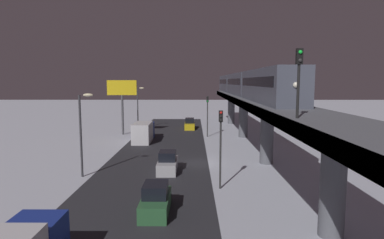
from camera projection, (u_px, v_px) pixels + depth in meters
ground_plane at (197, 163)px, 34.64m from camera, size 240.00×240.00×0.00m
avenue_asphalt at (157, 163)px, 34.66m from camera, size 11.00×81.80×0.01m
elevated_railway at (267, 110)px, 33.93m from camera, size 5.00×81.80×6.57m
subway_train at (242, 84)px, 52.02m from camera, size 2.94×55.47×3.40m
rail_signal at (299, 71)px, 18.48m from camera, size 0.36×0.41×4.00m
sedan_yellow at (190, 125)px, 59.73m from camera, size 1.91×4.66×1.97m
sedan_green at (156, 200)px, 21.60m from camera, size 1.80×4.33×1.97m
sedan_silver at (168, 163)px, 31.46m from camera, size 1.80×4.36×1.97m
box_truck at (144, 132)px, 47.34m from camera, size 2.40×7.40×2.80m
traffic_light_near at (221, 138)px, 25.92m from camera, size 0.32×0.44×6.40m
traffic_light_mid at (207, 110)px, 50.67m from camera, size 0.32×0.44×6.40m
commercial_billboard at (122, 93)px, 52.57m from camera, size 4.80×0.36×8.90m
street_lamp_near at (83, 125)px, 29.16m from camera, size 1.35×0.44×7.65m
street_lamp_far at (139, 103)px, 58.96m from camera, size 1.35×0.44×7.65m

